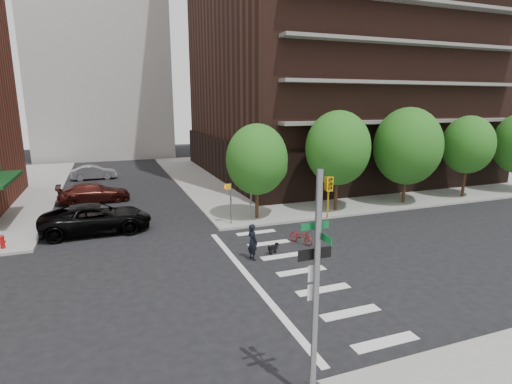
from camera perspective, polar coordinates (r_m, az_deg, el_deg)
name	(u,v)px	position (r m, az deg, el deg)	size (l,w,h in m)	color
ground	(240,281)	(17.86, -2.32, -12.60)	(120.00, 120.00, 0.00)	black
sidewalk_ne	(345,170)	(47.09, 12.59, 3.11)	(39.00, 33.00, 0.15)	gray
crosswalk	(286,274)	(18.60, 4.29, -11.55)	(3.85, 13.00, 0.01)	silver
tree_a	(257,159)	(25.75, 0.13, 4.67)	(4.00, 4.00, 5.90)	#301E11
tree_b	(338,148)	(28.36, 11.62, 6.16)	(4.50, 4.50, 6.65)	#301E11
tree_c	(408,146)	(31.95, 20.83, 6.12)	(5.00, 5.00, 6.80)	#301E11
tree_d	(468,145)	(36.19, 28.03, 5.98)	(4.00, 4.00, 6.20)	#301E11
traffic_signal	(316,307)	(10.33, 8.61, -15.93)	(0.90, 0.75, 6.00)	slate
pedestrian_signal	(235,197)	(25.08, -3.00, -0.66)	(2.18, 0.67, 2.60)	slate
fire_hydrant	(2,241)	(24.83, -32.51, -5.94)	(0.24, 0.24, 0.73)	#A50C0C
parked_car_black	(97,218)	(25.66, -21.81, -3.52)	(6.28, 2.90, 1.75)	black
parked_car_maroon	(94,193)	(33.54, -22.13, -0.09)	(5.31, 2.16, 1.54)	#3E1411
parked_car_silver	(94,172)	(43.68, -22.16, 2.60)	(4.33, 1.51, 1.43)	#96999D
scooter	(301,236)	(22.26, 6.46, -6.31)	(0.55, 1.59, 0.83)	maroon
dog_walker	(253,242)	(19.82, -0.50, -7.12)	(0.44, 0.67, 1.83)	black
dog	(273,248)	(20.75, 2.49, -7.93)	(0.63, 0.35, 0.52)	black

